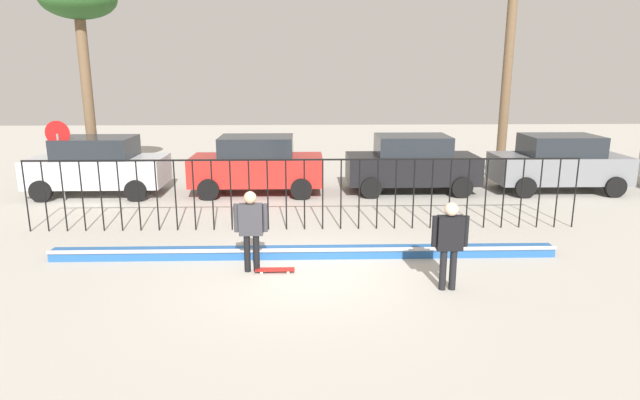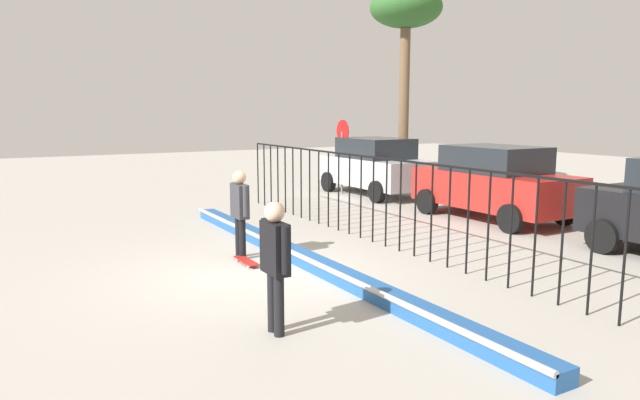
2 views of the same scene
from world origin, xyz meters
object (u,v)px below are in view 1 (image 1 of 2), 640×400
Objects in this scene: parked_car_silver at (98,166)px; palm_tree_short at (79,6)px; skateboard at (275,270)px; parked_car_red at (257,164)px; camera_operator at (450,238)px; stop_sign at (59,149)px; parked_car_gray at (559,163)px; skateboarder at (251,224)px; parked_car_black at (412,163)px.

palm_tree_short is (-0.80, 1.78, 5.10)m from parked_car_silver.
parked_car_red is at bearing 116.51° from skateboard.
palm_tree_short reaches higher than camera_operator.
parked_car_silver is at bearing 178.98° from parked_car_red.
camera_operator is 0.67× the size of stop_sign.
parked_car_silver is 1.00× the size of parked_car_red.
parked_car_gray is (15.26, 0.11, 0.00)m from parked_car_silver.
palm_tree_short reaches higher than parked_car_gray.
palm_tree_short is (-5.97, 1.70, 5.10)m from parked_car_red.
skateboarder is at bearing -88.04° from parked_car_red.
skateboarder is 9.08m from parked_car_silver.
skateboarder is 0.39× the size of parked_car_gray.
parked_car_silver and parked_car_red have the same top height.
parked_car_silver is 1.31m from stop_sign.
skateboarder is 0.39× the size of parked_car_black.
skateboarder is 0.39× the size of parked_car_silver.
stop_sign reaches higher than skateboard.
parked_car_silver is (-5.65, 7.10, -0.03)m from skateboarder.
stop_sign is at bearing -171.34° from parked_car_black.
camera_operator reaches higher than skateboarder.
parked_car_gray reaches higher than skateboarder.
parked_car_silver is at bearing 134.80° from skateboarder.
palm_tree_short reaches higher than skateboarder.
parked_car_gray is at bearing 43.17° from skateboarder.
stop_sign is at bearing -90.74° from palm_tree_short.
parked_car_gray is at bearing 2.94° from parked_car_black.
parked_car_black reaches higher than camera_operator.
parked_car_gray is at bearing -5.92° from palm_tree_short.
parked_car_red is (5.16, 0.08, 0.00)m from parked_car_silver.
parked_car_black is at bearing -60.49° from camera_operator.
skateboarder is 7.20m from parked_car_red.
parked_car_silver is at bearing -5.12° from camera_operator.
camera_operator is 9.25m from parked_car_red.
parked_car_silver is at bearing -65.71° from palm_tree_short.
parked_car_black is (4.66, 7.28, -0.03)m from skateboarder.
camera_operator is at bearing -35.73° from stop_sign.
parked_car_red is at bearing 100.17° from skateboarder.
skateboard is 9.58m from stop_sign.
parked_car_gray is (9.14, 7.29, 0.91)m from skateboard.
skateboarder is 3.89m from camera_operator.
parked_car_silver is 5.17m from parked_car_red.
parked_car_red and parked_car_gray have the same top height.
camera_operator is 0.39× the size of parked_car_silver.
stop_sign is (-16.10, -0.89, 0.64)m from parked_car_gray.
parked_car_red reaches higher than camera_operator.
skateboard is at bearing -52.30° from palm_tree_short.
stop_sign reaches higher than parked_car_silver.
camera_operator is 12.62m from stop_sign.
camera_operator is at bearing 2.70° from skateboard.
parked_car_red is 10.10m from parked_car_gray.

